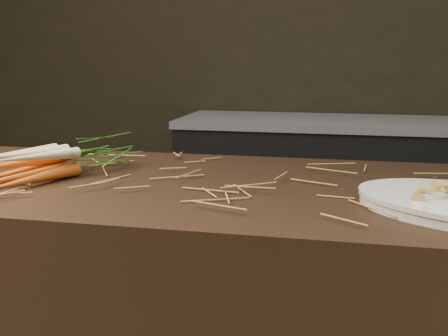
% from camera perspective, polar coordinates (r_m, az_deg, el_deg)
% --- Properties ---
extents(back_counter, '(1.82, 0.62, 0.84)m').
position_cam_1_polar(back_counter, '(3.17, 12.22, -2.70)').
color(back_counter, black).
rests_on(back_counter, ground).
extents(straw_bedding, '(1.40, 0.60, 0.02)m').
position_cam_1_polar(straw_bedding, '(1.26, -1.47, -1.09)').
color(straw_bedding, '#AE883F').
rests_on(straw_bedding, main_counter).
extents(root_veg_bunch, '(0.31, 0.48, 0.09)m').
position_cam_1_polar(root_veg_bunch, '(1.40, -15.22, 1.18)').
color(root_veg_bunch, '#D65216').
rests_on(root_veg_bunch, main_counter).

